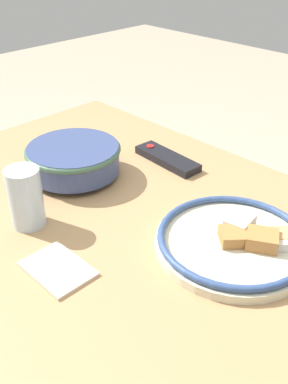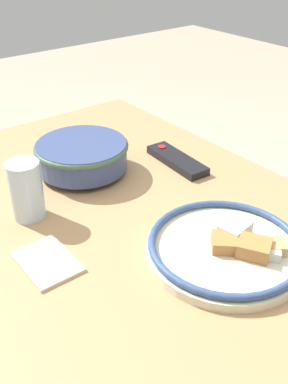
{
  "view_description": "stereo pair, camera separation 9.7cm",
  "coord_description": "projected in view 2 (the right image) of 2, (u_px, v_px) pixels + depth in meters",
  "views": [
    {
      "loc": [
        0.52,
        -0.5,
        1.26
      ],
      "look_at": [
        -0.06,
        0.08,
        0.75
      ],
      "focal_mm": 42.0,
      "sensor_mm": 36.0,
      "label": 1
    },
    {
      "loc": [
        0.59,
        -0.43,
        1.26
      ],
      "look_at": [
        -0.06,
        0.08,
        0.75
      ],
      "focal_mm": 42.0,
      "sensor_mm": 36.0,
      "label": 2
    }
  ],
  "objects": [
    {
      "name": "tv_remote",
      "position": [
        177.0,
        160.0,
        1.16
      ],
      "size": [
        0.2,
        0.07,
        0.02
      ],
      "rotation": [
        0.0,
        0.0,
        1.5
      ],
      "color": "black",
      "rests_on": "dining_table"
    },
    {
      "name": "folded_napkin",
      "position": [
        47.0,
        262.0,
        0.83
      ],
      "size": [
        0.13,
        0.09,
        0.01
      ],
      "color": "beige",
      "rests_on": "dining_table"
    },
    {
      "name": "food_plate",
      "position": [
        227.0,
        247.0,
        0.84
      ],
      "size": [
        0.3,
        0.3,
        0.05
      ],
      "color": "beige",
      "rests_on": "dining_table"
    },
    {
      "name": "drinking_glass",
      "position": [
        26.0,
        190.0,
        0.93
      ],
      "size": [
        0.07,
        0.07,
        0.13
      ],
      "color": "silver",
      "rests_on": "dining_table"
    },
    {
      "name": "noodle_bowl",
      "position": [
        82.0,
        155.0,
        1.1
      ],
      "size": [
        0.23,
        0.23,
        0.08
      ],
      "color": "#384775",
      "rests_on": "dining_table"
    },
    {
      "name": "dining_table",
      "position": [
        134.0,
        265.0,
        0.95
      ],
      "size": [
        1.32,
        0.86,
        0.71
      ],
      "color": "tan",
      "rests_on": "ground_plane"
    }
  ]
}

